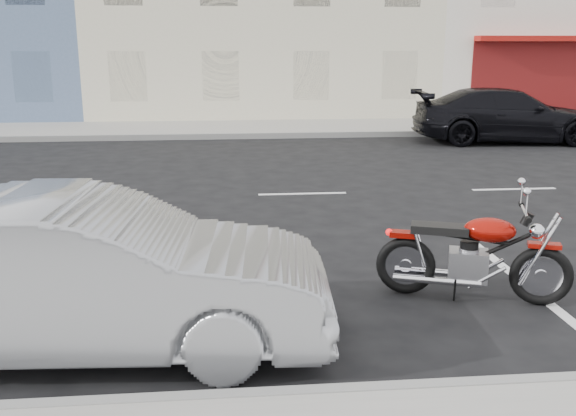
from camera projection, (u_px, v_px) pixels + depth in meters
name	position (u px, v px, depth m)	size (l,w,h in m)	color
ground	(410.00, 192.00, 11.83)	(120.00, 120.00, 0.00)	black
sidewalk_far	(173.00, 129.00, 19.73)	(80.00, 3.40, 0.15)	gray
curb_near	(1.00, 414.00, 4.60)	(80.00, 0.12, 0.16)	gray
curb_far	(168.00, 137.00, 18.09)	(80.00, 0.12, 0.16)	gray
motorcycle	(545.00, 263.00, 6.60)	(1.95, 0.90, 1.02)	black
sedan_silver	(86.00, 275.00, 5.59)	(1.49, 4.28, 1.41)	#94969B
car_far	(507.00, 115.00, 17.54)	(2.05, 5.05, 1.47)	black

